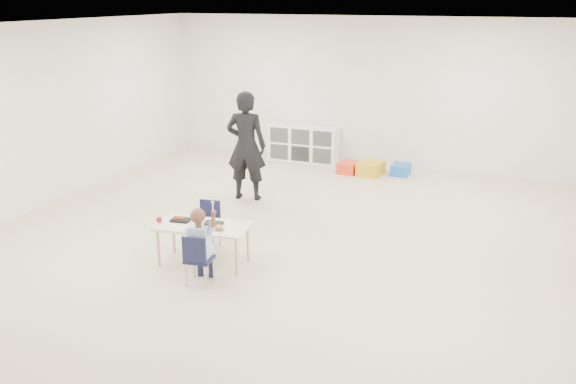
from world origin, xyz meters
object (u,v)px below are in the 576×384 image
at_px(table, 204,244).
at_px(cubby_shelf, 304,143).
at_px(chair_near, 199,258).
at_px(child, 199,244).
at_px(adult, 246,146).

xyz_separation_m(table, cubby_shelf, (-0.58, 5.08, 0.09)).
bearing_deg(table, cubby_shelf, 89.21).
xyz_separation_m(table, chair_near, (0.21, -0.48, 0.05)).
distance_m(chair_near, child, 0.18).
relative_size(table, chair_near, 1.92).
height_order(cubby_shelf, adult, adult).
bearing_deg(cubby_shelf, child, -81.88).
xyz_separation_m(table, adult, (-0.60, 2.51, 0.62)).
height_order(child, adult, adult).
xyz_separation_m(cubby_shelf, adult, (-0.02, -2.58, 0.53)).
height_order(child, cubby_shelf, child).
bearing_deg(child, table, 106.75).
distance_m(child, adult, 3.12).
bearing_deg(child, chair_near, 0.00).
bearing_deg(chair_near, adult, 98.01).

